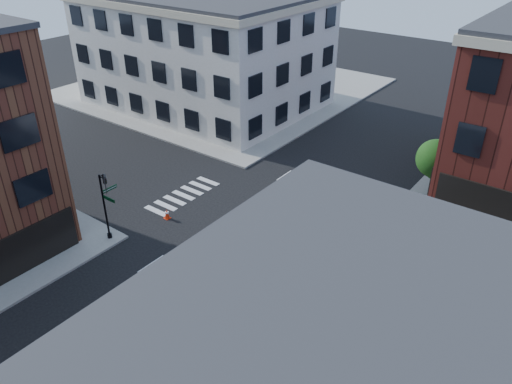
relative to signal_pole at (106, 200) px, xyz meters
name	(u,v)px	position (x,y,z in m)	size (l,w,h in m)	color
ground	(261,227)	(6.72, 6.68, -2.86)	(120.00, 120.00, 0.00)	black
sidewalk_nw	(223,87)	(-14.28, 27.68, -2.78)	(30.00, 30.00, 0.15)	gray
building_nw	(204,51)	(-12.28, 22.68, 2.64)	(22.00, 16.00, 11.00)	beige
tree_near	(436,161)	(14.28, 16.65, 0.30)	(2.69, 2.69, 4.49)	black
tree_far	(463,137)	(14.28, 22.65, 0.02)	(2.43, 2.43, 4.07)	black
signal_pole	(106,200)	(0.00, 0.00, 0.00)	(1.29, 1.24, 4.60)	black
box_truck	(378,270)	(15.61, 4.87, -1.03)	(7.82, 2.50, 3.52)	silver
traffic_cone	(167,214)	(1.02, 3.78, -2.51)	(0.41, 0.41, 0.72)	#F62C0A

